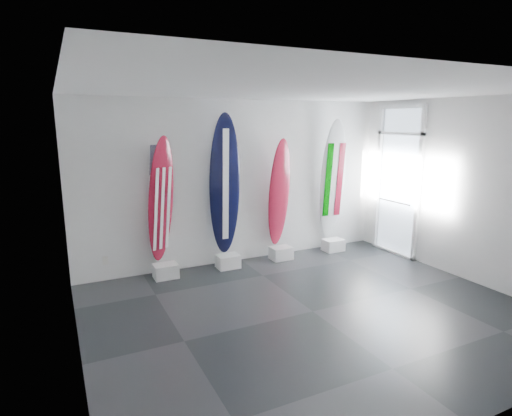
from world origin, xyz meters
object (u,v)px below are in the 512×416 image
surfboard_navy (225,185)px  surfboard_swiss (279,193)px  surfboard_italy (333,180)px  surfboard_usa (161,201)px

surfboard_navy → surfboard_swiss: bearing=1.7°
surfboard_swiss → surfboard_navy: bearing=173.3°
surfboard_navy → surfboard_italy: 2.33m
surfboard_swiss → surfboard_italy: 1.24m
surfboard_navy → surfboard_italy: size_ratio=1.04×
surfboard_usa → surfboard_navy: (1.14, 0.00, 0.18)m
surfboard_usa → surfboard_navy: bearing=-21.7°
surfboard_usa → surfboard_italy: surfboard_italy is taller
surfboard_swiss → surfboard_italy: bearing=-6.7°
surfboard_usa → surfboard_swiss: 2.24m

